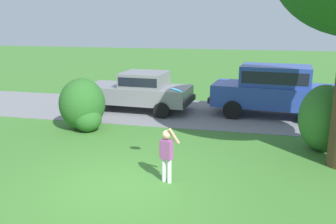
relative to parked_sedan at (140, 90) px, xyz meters
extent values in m
plane|color=#3D752D|center=(1.73, -6.70, -0.85)|extent=(80.00, 80.00, 0.00)
cube|color=slate|center=(1.73, 0.05, -0.84)|extent=(28.00, 4.40, 0.02)
ellipsoid|color=#286023|center=(-1.09, -2.83, 0.00)|extent=(1.50, 1.56, 1.70)
ellipsoid|color=#286023|center=(-0.79, -3.11, -0.43)|extent=(0.92, 0.92, 0.83)
ellipsoid|color=#33702B|center=(6.32, -3.25, 0.08)|extent=(1.34, 1.42, 1.85)
cube|color=gray|center=(-0.10, 0.00, -0.17)|extent=(4.29, 2.05, 0.64)
cube|color=gray|center=(0.22, -0.01, 0.43)|extent=(1.76, 1.70, 0.56)
cube|color=black|center=(0.22, -0.01, 0.43)|extent=(1.63, 1.72, 0.34)
cylinder|color=black|center=(-1.45, -0.87, -0.55)|extent=(0.61, 0.25, 0.60)
cylinder|color=black|center=(-1.35, 1.01, -0.55)|extent=(0.61, 0.25, 0.60)
cylinder|color=black|center=(1.16, -1.00, -0.55)|extent=(0.61, 0.25, 0.60)
cylinder|color=black|center=(1.25, 0.88, -0.55)|extent=(0.61, 0.25, 0.60)
cube|color=black|center=(-2.23, 0.12, -0.33)|extent=(0.21, 1.75, 0.20)
cube|color=black|center=(2.04, -0.11, -0.33)|extent=(0.21, 1.75, 0.20)
cube|color=#28429E|center=(5.18, 0.31, -0.05)|extent=(4.65, 2.24, 0.80)
cube|color=#28429E|center=(5.18, 0.31, 0.71)|extent=(2.61, 1.84, 0.72)
cube|color=black|center=(5.18, 0.31, 0.71)|extent=(2.42, 1.84, 0.43)
cylinder|color=black|center=(3.71, -0.50, -0.51)|extent=(0.70, 0.28, 0.68)
cylinder|color=black|center=(3.88, 1.37, -0.51)|extent=(0.70, 0.28, 0.68)
cylinder|color=black|center=(6.48, -0.75, -0.51)|extent=(0.70, 0.28, 0.68)
cylinder|color=black|center=(6.66, 1.12, -0.51)|extent=(0.70, 0.28, 0.68)
cube|color=black|center=(2.90, 0.52, -0.25)|extent=(0.28, 1.75, 0.20)
cylinder|color=white|center=(2.54, -6.21, -0.57)|extent=(0.10, 0.10, 0.55)
cylinder|color=white|center=(2.67, -6.26, -0.57)|extent=(0.10, 0.10, 0.55)
cube|color=#994C8C|center=(2.61, -6.24, -0.08)|extent=(0.30, 0.24, 0.44)
sphere|color=tan|center=(2.61, -6.24, 0.26)|extent=(0.20, 0.20, 0.20)
cylinder|color=tan|center=(2.77, -6.24, 0.24)|extent=(0.25, 0.20, 0.39)
cylinder|color=tan|center=(2.46, -6.18, -0.13)|extent=(0.07, 0.07, 0.36)
cylinder|color=#337FDB|center=(2.75, -5.87, 1.18)|extent=(0.30, 0.27, 0.19)
cylinder|color=orange|center=(2.75, -5.87, 1.18)|extent=(0.17, 0.15, 0.12)
camera|label=1|loc=(4.35, -13.47, 2.65)|focal=38.45mm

